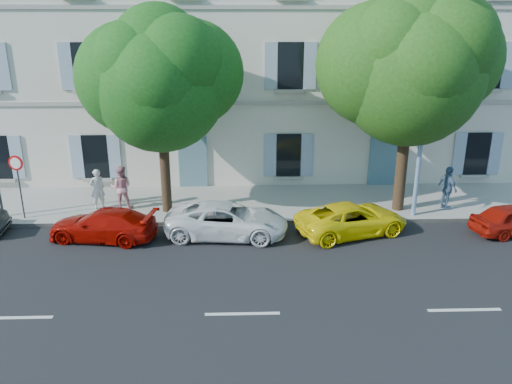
{
  "coord_description": "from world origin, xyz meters",
  "views": [
    {
      "loc": [
        -0.0,
        -15.55,
        7.34
      ],
      "look_at": [
        0.55,
        2.0,
        1.4
      ],
      "focal_mm": 35.0,
      "sensor_mm": 36.0,
      "label": 1
    }
  ],
  "objects_px": {
    "pedestrian_c": "(447,188)",
    "road_sign": "(17,173)",
    "street_lamp": "(428,89)",
    "pedestrian_b": "(121,187)",
    "tree_right": "(411,74)",
    "car_white_coupe": "(227,220)",
    "tree_left": "(160,86)",
    "car_red_coupe": "(103,225)",
    "car_yellow_supercar": "(352,219)",
    "pedestrian_a": "(97,189)"
  },
  "relations": [
    {
      "from": "pedestrian_c",
      "to": "pedestrian_a",
      "type": "bearing_deg",
      "value": 71.24
    },
    {
      "from": "car_white_coupe",
      "to": "street_lamp",
      "type": "relative_size",
      "value": 0.5
    },
    {
      "from": "pedestrian_c",
      "to": "pedestrian_b",
      "type": "bearing_deg",
      "value": 71.21
    },
    {
      "from": "car_red_coupe",
      "to": "pedestrian_c",
      "type": "relative_size",
      "value": 2.14
    },
    {
      "from": "car_yellow_supercar",
      "to": "tree_right",
      "type": "bearing_deg",
      "value": -66.78
    },
    {
      "from": "tree_left",
      "to": "tree_right",
      "type": "relative_size",
      "value": 0.91
    },
    {
      "from": "tree_left",
      "to": "pedestrian_b",
      "type": "height_order",
      "value": "tree_left"
    },
    {
      "from": "tree_right",
      "to": "pedestrian_c",
      "type": "xyz_separation_m",
      "value": [
        1.95,
        -0.05,
        -4.51
      ]
    },
    {
      "from": "pedestrian_a",
      "to": "pedestrian_b",
      "type": "distance_m",
      "value": 0.98
    },
    {
      "from": "car_white_coupe",
      "to": "pedestrian_c",
      "type": "bearing_deg",
      "value": -71.26
    },
    {
      "from": "pedestrian_c",
      "to": "street_lamp",
      "type": "bearing_deg",
      "value": 101.16
    },
    {
      "from": "tree_right",
      "to": "pedestrian_b",
      "type": "bearing_deg",
      "value": 177.6
    },
    {
      "from": "pedestrian_a",
      "to": "pedestrian_b",
      "type": "bearing_deg",
      "value": 143.62
    },
    {
      "from": "car_white_coupe",
      "to": "car_yellow_supercar",
      "type": "bearing_deg",
      "value": -83.79
    },
    {
      "from": "street_lamp",
      "to": "pedestrian_b",
      "type": "height_order",
      "value": "street_lamp"
    },
    {
      "from": "car_white_coupe",
      "to": "street_lamp",
      "type": "distance_m",
      "value": 8.69
    },
    {
      "from": "car_white_coupe",
      "to": "car_yellow_supercar",
      "type": "distance_m",
      "value": 4.55
    },
    {
      "from": "car_red_coupe",
      "to": "tree_left",
      "type": "bearing_deg",
      "value": 151.36
    },
    {
      "from": "car_red_coupe",
      "to": "road_sign",
      "type": "xyz_separation_m",
      "value": [
        -3.53,
        1.78,
        1.41
      ]
    },
    {
      "from": "road_sign",
      "to": "pedestrian_c",
      "type": "relative_size",
      "value": 1.4
    },
    {
      "from": "tree_left",
      "to": "pedestrian_a",
      "type": "distance_m",
      "value": 5.03
    },
    {
      "from": "tree_right",
      "to": "pedestrian_c",
      "type": "distance_m",
      "value": 4.91
    },
    {
      "from": "tree_left",
      "to": "street_lamp",
      "type": "height_order",
      "value": "street_lamp"
    },
    {
      "from": "pedestrian_b",
      "to": "pedestrian_c",
      "type": "height_order",
      "value": "pedestrian_c"
    },
    {
      "from": "car_yellow_supercar",
      "to": "road_sign",
      "type": "height_order",
      "value": "road_sign"
    },
    {
      "from": "tree_right",
      "to": "pedestrian_a",
      "type": "height_order",
      "value": "tree_right"
    },
    {
      "from": "tree_right",
      "to": "street_lamp",
      "type": "relative_size",
      "value": 0.97
    },
    {
      "from": "pedestrian_b",
      "to": "tree_right",
      "type": "bearing_deg",
      "value": 174.12
    },
    {
      "from": "road_sign",
      "to": "pedestrian_b",
      "type": "xyz_separation_m",
      "value": [
        3.6,
        1.01,
        -0.92
      ]
    },
    {
      "from": "pedestrian_c",
      "to": "road_sign",
      "type": "bearing_deg",
      "value": 75.15
    },
    {
      "from": "tree_left",
      "to": "pedestrian_a",
      "type": "relative_size",
      "value": 4.66
    },
    {
      "from": "car_yellow_supercar",
      "to": "pedestrian_b",
      "type": "relative_size",
      "value": 2.31
    },
    {
      "from": "tree_right",
      "to": "pedestrian_c",
      "type": "height_order",
      "value": "tree_right"
    },
    {
      "from": "car_white_coupe",
      "to": "road_sign",
      "type": "relative_size",
      "value": 1.75
    },
    {
      "from": "tree_right",
      "to": "pedestrian_b",
      "type": "distance_m",
      "value": 12.13
    },
    {
      "from": "tree_right",
      "to": "pedestrian_a",
      "type": "xyz_separation_m",
      "value": [
        -12.23,
        0.5,
        -4.58
      ]
    },
    {
      "from": "car_yellow_supercar",
      "to": "pedestrian_c",
      "type": "xyz_separation_m",
      "value": [
        4.3,
        2.04,
        0.47
      ]
    },
    {
      "from": "road_sign",
      "to": "pedestrian_c",
      "type": "bearing_deg",
      "value": 1.68
    },
    {
      "from": "car_white_coupe",
      "to": "car_red_coupe",
      "type": "bearing_deg",
      "value": 97.37
    },
    {
      "from": "road_sign",
      "to": "street_lamp",
      "type": "height_order",
      "value": "street_lamp"
    },
    {
      "from": "tree_left",
      "to": "car_red_coupe",
      "type": "bearing_deg",
      "value": -128.35
    },
    {
      "from": "car_white_coupe",
      "to": "street_lamp",
      "type": "height_order",
      "value": "street_lamp"
    },
    {
      "from": "street_lamp",
      "to": "pedestrian_a",
      "type": "relative_size",
      "value": 5.27
    },
    {
      "from": "car_red_coupe",
      "to": "pedestrian_b",
      "type": "bearing_deg",
      "value": -171.67
    },
    {
      "from": "car_white_coupe",
      "to": "pedestrian_c",
      "type": "relative_size",
      "value": 2.45
    },
    {
      "from": "pedestrian_c",
      "to": "car_white_coupe",
      "type": "bearing_deg",
      "value": 86.9
    },
    {
      "from": "car_red_coupe",
      "to": "pedestrian_a",
      "type": "relative_size",
      "value": 2.31
    },
    {
      "from": "car_red_coupe",
      "to": "car_white_coupe",
      "type": "height_order",
      "value": "car_white_coupe"
    },
    {
      "from": "car_white_coupe",
      "to": "pedestrian_a",
      "type": "bearing_deg",
      "value": 68.7
    },
    {
      "from": "car_white_coupe",
      "to": "pedestrian_a",
      "type": "height_order",
      "value": "pedestrian_a"
    }
  ]
}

